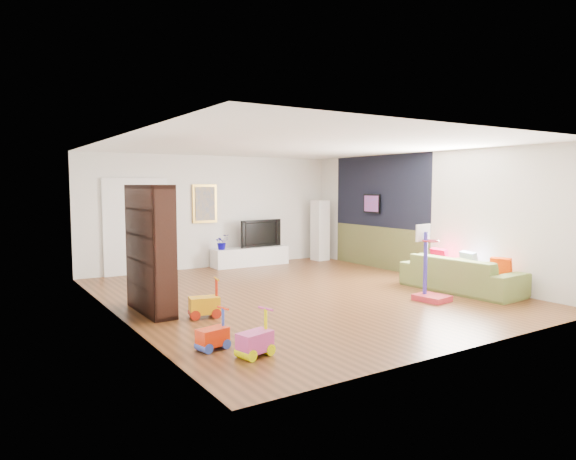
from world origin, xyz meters
TOP-DOWN VIEW (x-y plane):
  - floor at (0.00, 0.00)m, footprint 6.50×7.50m
  - ceiling at (0.00, 0.00)m, footprint 6.50×7.50m
  - wall_back at (0.00, 3.75)m, footprint 6.50×0.00m
  - wall_front at (0.00, -3.75)m, footprint 6.50×0.00m
  - wall_left at (-3.25, 0.00)m, footprint 0.00×7.50m
  - wall_right at (3.25, 0.00)m, footprint 0.00×7.50m
  - navy_accent at (3.23, 1.40)m, footprint 0.01×3.20m
  - olive_wainscot at (3.23, 1.40)m, footprint 0.01×3.20m
  - doorway at (-1.90, 3.71)m, footprint 1.45×0.06m
  - painting_back at (-0.25, 3.71)m, footprint 0.62×0.06m
  - artwork_right at (3.17, 1.60)m, footprint 0.04×0.56m
  - media_console at (0.83, 3.44)m, footprint 1.96×0.53m
  - tall_cabinet at (2.84, 3.25)m, footprint 0.39×0.39m
  - bookshelf at (-2.73, 0.14)m, footprint 0.38×1.37m
  - sofa at (2.69, -1.44)m, footprint 1.02×2.32m
  - basketball_hoop at (1.61, -1.71)m, footprint 0.52×0.61m
  - ride_on_yellow at (-2.16, -0.63)m, footprint 0.49×0.36m
  - ride_on_orange at (-2.69, -2.09)m, footprint 0.41×0.30m
  - ride_on_pink at (-2.38, -2.59)m, footprint 0.46×0.34m
  - child at (-1.73, 2.30)m, footprint 0.38×0.33m
  - tv at (1.11, 3.50)m, footprint 1.19×0.27m
  - vase_plant at (0.04, 3.40)m, footprint 0.37×0.34m
  - pillow_left at (2.94, -2.11)m, footprint 0.18×0.37m
  - pillow_center at (2.94, -1.43)m, footprint 0.22×0.43m
  - pillow_right at (2.90, -0.75)m, footprint 0.14×0.41m

SIDE VIEW (x-z plane):
  - floor at x=0.00m, z-range 0.00..0.00m
  - media_console at x=0.83m, z-range 0.00..0.45m
  - ride_on_orange at x=-2.69m, z-range 0.00..0.50m
  - ride_on_pink at x=-2.38m, z-range 0.00..0.55m
  - ride_on_yellow at x=-2.16m, z-range 0.00..0.59m
  - sofa at x=2.69m, z-range 0.00..0.66m
  - child at x=-1.73m, z-range 0.00..0.89m
  - olive_wainscot at x=3.23m, z-range 0.00..1.00m
  - pillow_left at x=2.94m, z-range 0.34..0.70m
  - pillow_center at x=2.94m, z-range 0.31..0.73m
  - pillow_right at x=2.90m, z-range 0.32..0.72m
  - vase_plant at x=0.04m, z-range 0.45..0.82m
  - basketball_hoop at x=1.61m, z-range 0.00..1.33m
  - tv at x=1.11m, z-range 0.45..1.13m
  - tall_cabinet at x=2.84m, z-range 0.00..1.59m
  - bookshelf at x=-2.73m, z-range 0.00..2.00m
  - doorway at x=-1.90m, z-range 0.00..2.10m
  - wall_back at x=0.00m, z-range 0.00..2.70m
  - wall_front at x=0.00m, z-range 0.00..2.70m
  - wall_left at x=-3.25m, z-range 0.00..2.70m
  - wall_right at x=3.25m, z-range 0.00..2.70m
  - artwork_right at x=3.17m, z-range 1.32..1.78m
  - painting_back at x=-0.25m, z-range 1.09..2.01m
  - navy_accent at x=3.23m, z-range 1.00..2.70m
  - ceiling at x=0.00m, z-range 2.70..2.70m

